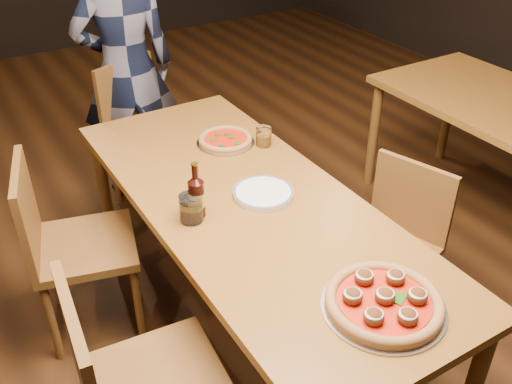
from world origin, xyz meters
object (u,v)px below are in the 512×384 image
pizza_meatball (384,302)px  diner (126,70)px  plate_stack (263,193)px  water_glass (191,208)px  chair_main_sw (85,245)px  chair_main_e (387,251)px  table_main (250,215)px  pizza_margherita (225,140)px  chair_end (154,135)px  amber_glass (264,136)px  beer_bottle (197,198)px

pizza_meatball → diner: bearing=90.3°
plate_stack → water_glass: (-0.32, -0.00, 0.04)m
chair_main_sw → plate_stack: bearing=-109.6°
chair_main_e → water_glass: water_glass is taller
water_glass → table_main: bearing=-0.3°
table_main → pizza_margherita: (0.15, 0.48, 0.09)m
diner → chair_end: bearing=111.9°
chair_end → amber_glass: 0.99m
beer_bottle → water_glass: size_ratio=2.06×
chair_end → beer_bottle: 1.36m
diner → plate_stack: bearing=98.6°
table_main → beer_bottle: size_ratio=8.77×
chair_end → diner: (-0.05, 0.20, 0.35)m
chair_main_sw → plate_stack: size_ratio=3.78×
beer_bottle → water_glass: (-0.03, -0.02, -0.03)m
chair_end → pizza_meatball: bearing=-113.1°
table_main → pizza_margherita: bearing=72.3°
plate_stack → diner: (-0.03, 1.48, 0.05)m
water_glass → amber_glass: (0.56, 0.37, -0.01)m
pizza_margherita → diner: diner is taller
table_main → amber_glass: bearing=51.2°
beer_bottle → chair_end: bearing=76.0°
plate_stack → water_glass: bearing=-179.9°
table_main → water_glass: bearing=179.7°
pizza_meatball → diner: (-0.01, 2.22, 0.03)m
plate_stack → table_main: bearing=-178.4°
chair_end → diner: bearing=82.4°
pizza_meatball → plate_stack: (0.02, 0.74, -0.02)m
pizza_meatball → diner: diner is taller
chair_main_sw → plate_stack: chair_main_sw is taller
chair_main_e → beer_bottle: (-0.80, 0.26, 0.42)m
pizza_margherita → pizza_meatball: bearing=-94.9°
plate_stack → amber_glass: (0.23, 0.37, 0.03)m
table_main → amber_glass: size_ratio=22.06×
chair_main_e → chair_end: size_ratio=0.90×
amber_glass → diner: 1.14m
chair_main_e → table_main: bearing=-130.2°
pizza_meatball → water_glass: size_ratio=3.57×
pizza_margherita → beer_bottle: (-0.38, -0.47, 0.06)m
table_main → water_glass: water_glass is taller
chair_end → pizza_meatball: 2.05m
plate_stack → diner: bearing=91.0°
chair_main_e → pizza_margherita: size_ratio=3.01×
chair_main_sw → pizza_margherita: bearing=-72.5°
chair_main_e → pizza_meatball: bearing=-64.4°
amber_glass → chair_main_e: bearing=-65.5°
pizza_meatball → plate_stack: pizza_meatball is taller
chair_main_sw → beer_bottle: (0.36, -0.43, 0.37)m
plate_stack → pizza_meatball: bearing=-91.2°
plate_stack → pizza_margherita: bearing=79.6°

